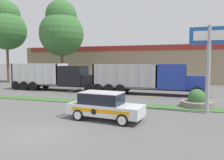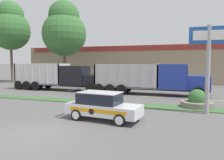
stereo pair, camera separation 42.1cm
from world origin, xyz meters
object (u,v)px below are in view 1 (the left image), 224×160
at_px(dump_truck_lead, 159,80).
at_px(store_sign_post, 209,53).
at_px(rally_car, 104,106).
at_px(stone_planter, 197,101).
at_px(dump_truck_trail, 65,78).

distance_m(dump_truck_lead, store_sign_post, 8.64).
bearing_deg(rally_car, stone_planter, 46.13).
height_order(dump_truck_trail, rally_car, dump_truck_trail).
xyz_separation_m(store_sign_post, stone_planter, (-0.53, 1.97, -3.58)).
distance_m(dump_truck_trail, stone_planter, 15.40).
xyz_separation_m(dump_truck_lead, rally_car, (-1.96, -10.94, -0.76)).
bearing_deg(stone_planter, store_sign_post, -74.96).
bearing_deg(stone_planter, dump_truck_lead, 123.11).
distance_m(rally_car, stone_planter, 7.83).
relative_size(dump_truck_lead, stone_planter, 4.89).
relative_size(dump_truck_lead, rally_car, 2.56).
relative_size(dump_truck_trail, store_sign_post, 2.01).
bearing_deg(dump_truck_trail, store_sign_post, -25.60).
bearing_deg(store_sign_post, dump_truck_lead, 118.74).
height_order(dump_truck_lead, stone_planter, dump_truck_lead).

